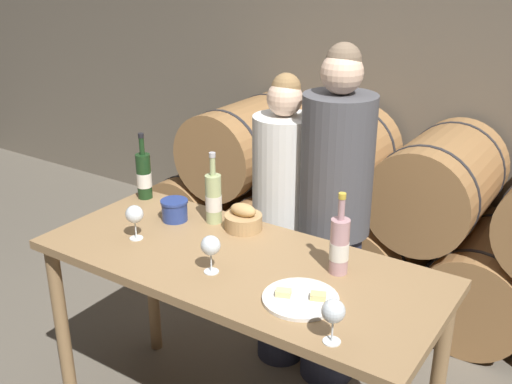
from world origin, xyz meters
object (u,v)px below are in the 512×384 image
(tasting_table, at_px, (237,286))
(wine_bottle_rose, at_px, (339,246))
(wine_bottle_white, at_px, (214,198))
(blue_crock, at_px, (175,209))
(cheese_plate, at_px, (301,298))
(wine_glass_far_left, at_px, (134,215))
(wine_glass_left, at_px, (211,246))
(wine_glass_center, at_px, (333,312))
(wine_bottle_red, at_px, (144,176))
(person_right, at_px, (334,222))
(person_left, at_px, (283,224))
(bread_basket, at_px, (243,219))

(tasting_table, bearing_deg, wine_bottle_rose, 18.78)
(wine_bottle_white, distance_m, blue_crock, 0.20)
(wine_bottle_rose, xyz_separation_m, blue_crock, (-0.86, 0.02, -0.06))
(cheese_plate, height_order, wine_glass_far_left, wine_glass_far_left)
(wine_glass_left, xyz_separation_m, wine_glass_center, (0.61, -0.15, 0.00))
(wine_bottle_red, xyz_separation_m, cheese_plate, (1.15, -0.41, -0.11))
(tasting_table, distance_m, person_right, 0.67)
(person_right, bearing_deg, wine_glass_center, -63.85)
(wine_bottle_white, bearing_deg, person_left, 72.40)
(person_left, height_order, person_right, person_right)
(wine_glass_left, bearing_deg, wine_bottle_rose, 33.62)
(wine_bottle_white, relative_size, wine_bottle_rose, 1.01)
(person_left, bearing_deg, wine_glass_far_left, -112.59)
(cheese_plate, xyz_separation_m, wine_glass_far_left, (-0.86, 0.04, 0.11))
(wine_bottle_white, distance_m, wine_glass_center, 1.03)
(person_right, height_order, wine_glass_left, person_right)
(wine_glass_center, bearing_deg, person_right, 116.15)
(wine_bottle_white, bearing_deg, wine_glass_center, -30.93)
(cheese_plate, bearing_deg, tasting_table, 161.30)
(wine_bottle_white, relative_size, cheese_plate, 1.21)
(wine_bottle_white, bearing_deg, bread_basket, 3.81)
(wine_bottle_rose, distance_m, wine_glass_far_left, 0.91)
(wine_bottle_white, height_order, wine_glass_left, wine_bottle_white)
(wine_glass_center, bearing_deg, blue_crock, 157.13)
(wine_bottle_red, distance_m, wine_glass_left, 0.87)
(wine_glass_center, bearing_deg, person_left, 128.76)
(person_left, relative_size, blue_crock, 12.42)
(tasting_table, xyz_separation_m, bread_basket, (-0.14, 0.25, 0.18))
(wine_bottle_red, bearing_deg, blue_crock, -22.20)
(person_right, xyz_separation_m, wine_bottle_white, (-0.42, -0.41, 0.17))
(bread_basket, bearing_deg, wine_glass_left, -73.24)
(wine_bottle_white, xyz_separation_m, wine_glass_left, (0.28, -0.39, -0.00))
(person_left, bearing_deg, wine_bottle_rose, -42.31)
(wine_bottle_white, distance_m, wine_bottle_rose, 0.71)
(wine_glass_far_left, bearing_deg, blue_crock, 86.93)
(tasting_table, xyz_separation_m, blue_crock, (-0.47, 0.16, 0.19))
(bread_basket, distance_m, wine_glass_left, 0.42)
(wine_glass_center, bearing_deg, wine_glass_left, 166.46)
(wine_bottle_white, bearing_deg, blue_crock, -152.26)
(wine_bottle_red, relative_size, wine_bottle_rose, 1.02)
(wine_bottle_red, distance_m, wine_glass_far_left, 0.48)
(wine_bottle_red, bearing_deg, wine_bottle_rose, -7.07)
(tasting_table, height_order, wine_glass_left, wine_glass_left)
(bread_basket, bearing_deg, wine_bottle_red, 177.47)
(person_right, distance_m, wine_glass_center, 1.06)
(wine_bottle_rose, distance_m, blue_crock, 0.87)
(wine_glass_left, bearing_deg, blue_crock, 146.26)
(tasting_table, xyz_separation_m, person_right, (0.12, 0.65, 0.08))
(person_right, bearing_deg, wine_glass_left, -100.28)
(person_right, bearing_deg, wine_bottle_rose, -62.05)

